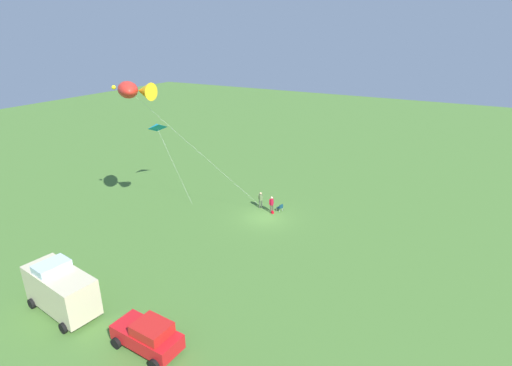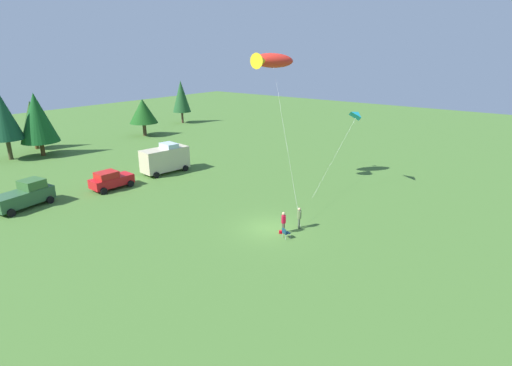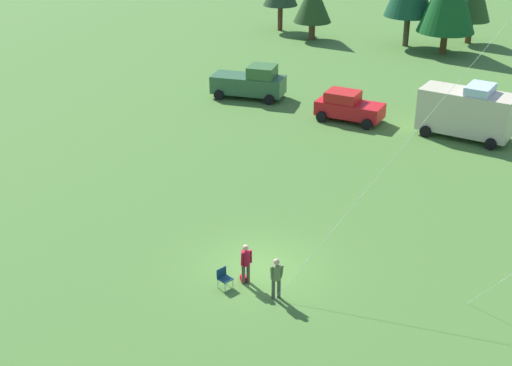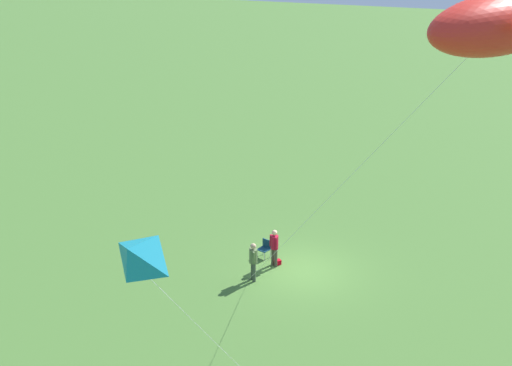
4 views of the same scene
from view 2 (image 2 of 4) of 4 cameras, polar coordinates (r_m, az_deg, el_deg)
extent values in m
plane|color=#456E2D|center=(31.95, 1.93, -6.48)|extent=(160.00, 160.00, 0.00)
cylinder|color=#3C4937|center=(32.08, 6.13, -5.64)|extent=(0.14, 0.14, 0.85)
cylinder|color=#3C4937|center=(31.89, 6.17, -5.80)|extent=(0.14, 0.14, 0.85)
cylinder|color=#54693E|center=(31.69, 6.19, -4.51)|extent=(0.48, 0.48, 0.62)
sphere|color=tan|center=(31.52, 6.22, -3.74)|extent=(0.24, 0.24, 0.24)
cylinder|color=#54693E|center=(31.87, 6.27, -4.32)|extent=(0.18, 0.16, 0.56)
cylinder|color=#54693E|center=(31.50, 6.34, -4.60)|extent=(0.14, 0.14, 0.55)
cube|color=#103447|center=(30.29, 4.36, -7.11)|extent=(0.62, 0.62, 0.04)
cube|color=#103447|center=(30.09, 4.03, -6.87)|extent=(0.21, 0.46, 0.40)
cylinder|color=#A5A8AD|center=(30.64, 4.45, -7.23)|extent=(0.03, 0.03, 0.42)
cylinder|color=#A5A8AD|center=(30.34, 4.91, -7.52)|extent=(0.03, 0.03, 0.42)
cylinder|color=#A5A8AD|center=(30.42, 3.80, -7.42)|extent=(0.03, 0.03, 0.42)
cylinder|color=#A5A8AD|center=(30.12, 4.26, -7.71)|extent=(0.03, 0.03, 0.42)
cylinder|color=#454031|center=(31.15, 3.85, -6.34)|extent=(0.14, 0.14, 0.85)
cylinder|color=#454031|center=(30.96, 4.00, -6.50)|extent=(0.14, 0.14, 0.85)
cylinder|color=maroon|center=(30.75, 3.96, -5.18)|extent=(0.47, 0.47, 0.62)
sphere|color=tan|center=(30.57, 3.98, -4.39)|extent=(0.24, 0.24, 0.24)
cylinder|color=maroon|center=(30.93, 3.93, -4.97)|extent=(0.13, 0.13, 0.55)
cylinder|color=maroon|center=(30.59, 4.20, -5.25)|extent=(0.14, 0.15, 0.55)
cube|color=red|center=(31.12, 3.62, -7.00)|extent=(0.38, 0.38, 0.22)
cube|color=#2F5934|center=(41.33, -30.32, -1.81)|extent=(5.23, 2.67, 1.20)
cube|color=#33602D|center=(41.50, -29.38, -0.12)|extent=(2.04, 2.07, 0.80)
cylinder|color=black|center=(43.25, -28.92, -1.60)|extent=(0.70, 0.31, 0.68)
cylinder|color=black|center=(41.47, -27.32, -2.15)|extent=(0.70, 0.31, 0.68)
cylinder|color=black|center=(39.81, -31.57, -3.66)|extent=(0.70, 0.31, 0.68)
cube|color=red|center=(43.23, -19.89, 0.26)|extent=(4.29, 2.03, 0.90)
cube|color=red|center=(42.78, -20.58, 1.09)|extent=(2.09, 1.77, 0.65)
cylinder|color=black|center=(41.86, -20.92, -1.09)|extent=(0.69, 0.26, 0.68)
cylinder|color=black|center=(43.54, -22.19, -0.51)|extent=(0.69, 0.26, 0.68)
cylinder|color=black|center=(43.25, -17.45, -0.09)|extent=(0.69, 0.26, 0.68)
cylinder|color=black|center=(44.89, -18.81, 0.43)|extent=(0.69, 0.26, 0.68)
cube|color=beige|center=(47.07, -12.88, 3.36)|extent=(5.65, 2.90, 2.50)
cube|color=silver|center=(47.04, -12.34, 5.28)|extent=(1.66, 2.19, 0.50)
cylinder|color=black|center=(49.36, -11.62, 2.64)|extent=(0.70, 0.31, 0.68)
cylinder|color=black|center=(47.45, -10.02, 2.10)|extent=(0.70, 0.31, 0.68)
cylinder|color=black|center=(47.45, -15.52, 1.70)|extent=(0.70, 0.31, 0.68)
cylinder|color=black|center=(45.46, -14.02, 1.10)|extent=(0.70, 0.31, 0.68)
cylinder|color=#433D23|center=(60.59, -31.76, 4.11)|extent=(0.51, 0.51, 2.64)
cone|color=#134528|center=(59.88, -32.45, 8.06)|extent=(4.20, 4.20, 5.91)
cylinder|color=#4F391A|center=(60.80, -28.21, 4.35)|extent=(0.55, 0.55, 1.86)
cone|color=#114C1B|center=(60.08, -28.81, 8.18)|extent=(4.81, 4.81, 6.45)
cylinder|color=brown|center=(65.45, -28.88, 5.17)|extent=(0.56, 0.56, 2.00)
cone|color=#28491D|center=(64.89, -29.35, 8.09)|extent=(3.31, 3.31, 4.82)
cylinder|color=#4D3A26|center=(68.94, -15.63, 7.40)|extent=(0.59, 0.59, 2.11)
cone|color=#174C16|center=(68.47, -15.85, 9.86)|extent=(4.56, 4.56, 3.89)
cylinder|color=#493126|center=(79.82, -10.47, 9.21)|extent=(0.40, 0.40, 2.15)
cone|color=#1C4A21|center=(79.29, -10.64, 12.08)|extent=(3.42, 3.42, 5.91)
ellipsoid|color=red|center=(40.68, 2.37, 17.09)|extent=(4.24, 3.97, 1.53)
cone|color=yellow|center=(39.17, 0.72, 17.05)|extent=(1.45, 1.47, 1.47)
sphere|color=yellow|center=(41.87, 2.79, 17.34)|extent=(0.36, 0.36, 0.36)
cylinder|color=silver|center=(35.59, 4.19, 6.72)|extent=(8.16, 8.73, 12.51)
cylinder|color=#4C3823|center=(32.05, 6.42, -6.51)|extent=(0.04, 0.04, 0.01)
pyramid|color=teal|center=(41.07, 14.40, 9.42)|extent=(1.71, 1.88, 1.05)
cylinder|color=silver|center=(39.66, 11.19, 3.72)|extent=(5.31, 1.52, 7.23)
cylinder|color=#4C3823|center=(38.82, 8.10, -2.03)|extent=(0.04, 0.04, 0.01)
camera|label=1|loc=(48.81, -46.19, 17.55)|focal=28.00mm
camera|label=3|loc=(34.47, 50.57, 15.74)|focal=50.00mm
camera|label=4|loc=(55.36, 13.47, 19.77)|focal=50.00mm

